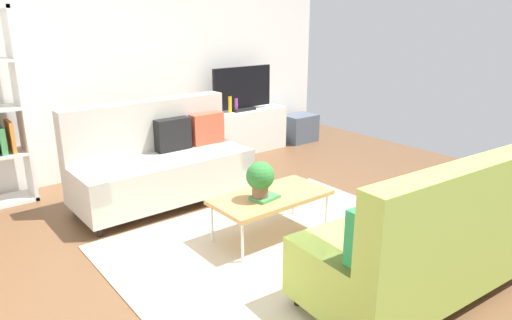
{
  "coord_description": "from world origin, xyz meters",
  "views": [
    {
      "loc": [
        -2.43,
        -2.98,
        2.0
      ],
      "look_at": [
        0.21,
        0.37,
        0.65
      ],
      "focal_mm": 32.35,
      "sensor_mm": 36.0,
      "label": 1
    }
  ],
  "objects_px": {
    "table_book_0": "(265,197)",
    "tv_console": "(242,131)",
    "couch_beige": "(161,163)",
    "coffee_table": "(271,198)",
    "vase_1": "(216,108)",
    "tv": "(242,89)",
    "couch_green": "(427,241)",
    "storage_trunk": "(299,128)",
    "vase_0": "(207,109)",
    "bottle_0": "(230,104)",
    "bottle_1": "(236,105)",
    "potted_plant": "(261,178)"
  },
  "relations": [
    {
      "from": "table_book_0",
      "to": "storage_trunk",
      "type": "bearing_deg",
      "value": 41.57
    },
    {
      "from": "vase_1",
      "to": "tv_console",
      "type": "bearing_deg",
      "value": -6.74
    },
    {
      "from": "coffee_table",
      "to": "vase_1",
      "type": "height_order",
      "value": "vase_1"
    },
    {
      "from": "potted_plant",
      "to": "vase_0",
      "type": "bearing_deg",
      "value": 67.6
    },
    {
      "from": "storage_trunk",
      "to": "bottle_0",
      "type": "relative_size",
      "value": 2.18
    },
    {
      "from": "couch_green",
      "to": "bottle_1",
      "type": "relative_size",
      "value": 9.85
    },
    {
      "from": "couch_beige",
      "to": "table_book_0",
      "type": "distance_m",
      "value": 1.48
    },
    {
      "from": "tv_console",
      "to": "bottle_0",
      "type": "xyz_separation_m",
      "value": [
        -0.24,
        -0.04,
        0.44
      ]
    },
    {
      "from": "table_book_0",
      "to": "vase_1",
      "type": "height_order",
      "value": "vase_1"
    },
    {
      "from": "table_book_0",
      "to": "vase_0",
      "type": "relative_size",
      "value": 1.51
    },
    {
      "from": "couch_beige",
      "to": "coffee_table",
      "type": "bearing_deg",
      "value": 104.42
    },
    {
      "from": "couch_beige",
      "to": "tv",
      "type": "xyz_separation_m",
      "value": [
        1.85,
        0.99,
        0.51
      ]
    },
    {
      "from": "couch_green",
      "to": "bottle_1",
      "type": "distance_m",
      "value": 3.97
    },
    {
      "from": "vase_1",
      "to": "potted_plant",
      "type": "bearing_deg",
      "value": -115.39
    },
    {
      "from": "coffee_table",
      "to": "table_book_0",
      "type": "distance_m",
      "value": 0.12
    },
    {
      "from": "vase_0",
      "to": "storage_trunk",
      "type": "bearing_deg",
      "value": -5.1
    },
    {
      "from": "couch_beige",
      "to": "couch_green",
      "type": "height_order",
      "value": "same"
    },
    {
      "from": "storage_trunk",
      "to": "vase_1",
      "type": "xyz_separation_m",
      "value": [
        -1.52,
        0.15,
        0.5
      ]
    },
    {
      "from": "coffee_table",
      "to": "tv",
      "type": "relative_size",
      "value": 1.1
    },
    {
      "from": "vase_1",
      "to": "storage_trunk",
      "type": "bearing_deg",
      "value": -5.62
    },
    {
      "from": "table_book_0",
      "to": "bottle_1",
      "type": "relative_size",
      "value": 1.21
    },
    {
      "from": "coffee_table",
      "to": "tv",
      "type": "bearing_deg",
      "value": 58.68
    },
    {
      "from": "potted_plant",
      "to": "storage_trunk",
      "type": "bearing_deg",
      "value": 41.03
    },
    {
      "from": "couch_beige",
      "to": "table_book_0",
      "type": "height_order",
      "value": "couch_beige"
    },
    {
      "from": "vase_1",
      "to": "bottle_1",
      "type": "height_order",
      "value": "bottle_1"
    },
    {
      "from": "storage_trunk",
      "to": "vase_0",
      "type": "height_order",
      "value": "vase_0"
    },
    {
      "from": "coffee_table",
      "to": "bottle_0",
      "type": "bearing_deg",
      "value": 62.88
    },
    {
      "from": "potted_plant",
      "to": "table_book_0",
      "type": "distance_m",
      "value": 0.19
    },
    {
      "from": "tv_console",
      "to": "vase_1",
      "type": "height_order",
      "value": "vase_1"
    },
    {
      "from": "storage_trunk",
      "to": "vase_1",
      "type": "relative_size",
      "value": 3.29
    },
    {
      "from": "storage_trunk",
      "to": "vase_0",
      "type": "xyz_separation_m",
      "value": [
        -1.68,
        0.15,
        0.5
      ]
    },
    {
      "from": "table_book_0",
      "to": "bottle_0",
      "type": "xyz_separation_m",
      "value": [
        1.33,
        2.43,
        0.32
      ]
    },
    {
      "from": "tv_console",
      "to": "tv",
      "type": "height_order",
      "value": "tv"
    },
    {
      "from": "storage_trunk",
      "to": "vase_0",
      "type": "distance_m",
      "value": 1.76
    },
    {
      "from": "couch_green",
      "to": "couch_beige",
      "type": "bearing_deg",
      "value": 107.11
    },
    {
      "from": "couch_green",
      "to": "storage_trunk",
      "type": "bearing_deg",
      "value": 62.57
    },
    {
      "from": "table_book_0",
      "to": "vase_0",
      "type": "xyz_separation_m",
      "value": [
        0.99,
        2.52,
        0.28
      ]
    },
    {
      "from": "couch_green",
      "to": "coffee_table",
      "type": "distance_m",
      "value": 1.45
    },
    {
      "from": "storage_trunk",
      "to": "coffee_table",
      "type": "bearing_deg",
      "value": -137.73
    },
    {
      "from": "potted_plant",
      "to": "table_book_0",
      "type": "bearing_deg",
      "value": -8.68
    },
    {
      "from": "couch_green",
      "to": "bottle_0",
      "type": "bearing_deg",
      "value": 80.02
    },
    {
      "from": "tv_console",
      "to": "table_book_0",
      "type": "height_order",
      "value": "tv_console"
    },
    {
      "from": "tv_console",
      "to": "bottle_1",
      "type": "height_order",
      "value": "bottle_1"
    },
    {
      "from": "coffee_table",
      "to": "bottle_0",
      "type": "distance_m",
      "value": 2.72
    },
    {
      "from": "couch_beige",
      "to": "coffee_table",
      "type": "height_order",
      "value": "couch_beige"
    },
    {
      "from": "couch_beige",
      "to": "table_book_0",
      "type": "bearing_deg",
      "value": 100.25
    },
    {
      "from": "vase_1",
      "to": "coffee_table",
      "type": "bearing_deg",
      "value": -112.84
    },
    {
      "from": "table_book_0",
      "to": "bottle_1",
      "type": "distance_m",
      "value": 2.84
    },
    {
      "from": "table_book_0",
      "to": "tv_console",
      "type": "bearing_deg",
      "value": 57.51
    },
    {
      "from": "vase_0",
      "to": "bottle_0",
      "type": "height_order",
      "value": "bottle_0"
    }
  ]
}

